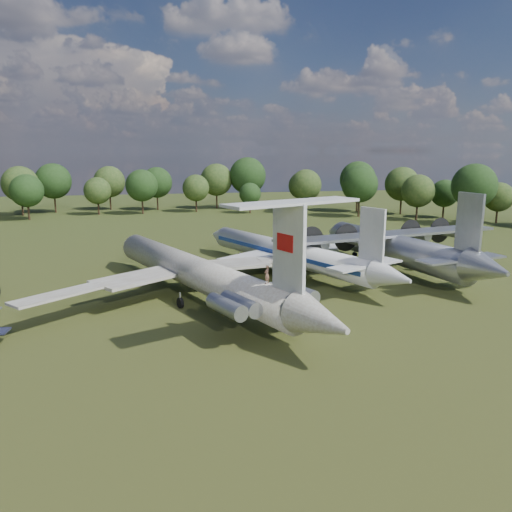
{
  "coord_description": "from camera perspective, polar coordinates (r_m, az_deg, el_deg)",
  "views": [
    {
      "loc": [
        -2.44,
        -60.88,
        17.52
      ],
      "look_at": [
        9.44,
        -2.89,
        5.0
      ],
      "focal_mm": 35.0,
      "sensor_mm": 36.0,
      "label": 1
    }
  ],
  "objects": [
    {
      "name": "ground",
      "position": [
        63.4,
        -8.94,
        -4.25
      ],
      "size": [
        300.0,
        300.0,
        0.0
      ],
      "primitive_type": "plane",
      "color": "#244216",
      "rests_on": "ground"
    },
    {
      "name": "il62_airliner",
      "position": [
        59.98,
        -6.93,
        -2.54
      ],
      "size": [
        58.37,
        64.92,
        5.22
      ],
      "primitive_type": null,
      "rotation": [
        0.0,
        0.0,
        0.4
      ],
      "color": "beige",
      "rests_on": "ground"
    },
    {
      "name": "tu104_jet",
      "position": [
        73.09,
        3.46,
        -0.08
      ],
      "size": [
        50.77,
        56.56,
        4.64
      ],
      "primitive_type": null,
      "rotation": [
        0.0,
        0.0,
        0.42
      ],
      "color": "silver",
      "rests_on": "ground"
    },
    {
      "name": "an12_transport",
      "position": [
        76.87,
        15.49,
        0.41
      ],
      "size": [
        44.71,
        48.12,
        5.47
      ],
      "primitive_type": null,
      "rotation": [
        0.0,
        0.0,
        0.2
      ],
      "color": "#96989D",
      "rests_on": "ground"
    },
    {
      "name": "person_on_il62",
      "position": [
        47.02,
        1.25,
        -2.12
      ],
      "size": [
        0.76,
        0.75,
        1.77
      ],
      "primitive_type": "imported",
      "rotation": [
        0.0,
        0.0,
        3.89
      ],
      "color": "#98674D",
      "rests_on": "il62_airliner"
    }
  ]
}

